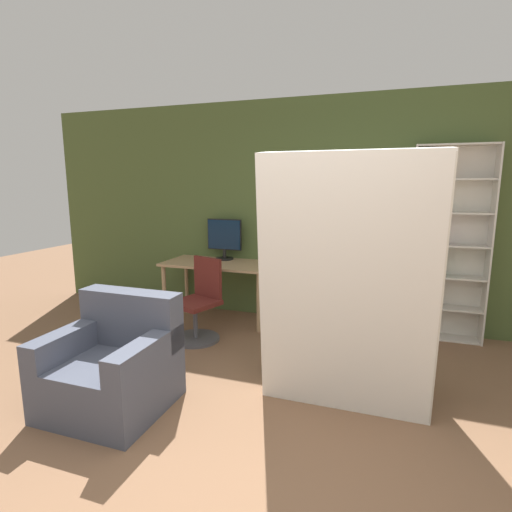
% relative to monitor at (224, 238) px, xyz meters
% --- Properties ---
extents(wall_back, '(8.00, 0.06, 2.70)m').
position_rel_monitor_xyz_m(wall_back, '(1.38, 0.16, 0.34)').
color(wall_back, '#47592D').
rests_on(wall_back, ground).
extents(desk, '(1.37, 0.69, 0.73)m').
position_rel_monitor_xyz_m(desk, '(0.01, -0.21, -0.37)').
color(desk, tan).
rests_on(desk, ground).
extents(monitor, '(0.47, 0.23, 0.52)m').
position_rel_monitor_xyz_m(monitor, '(0.00, 0.00, 0.00)').
color(monitor, black).
rests_on(monitor, desk).
extents(office_chair, '(0.56, 0.56, 0.90)m').
position_rel_monitor_xyz_m(office_chair, '(0.08, -0.90, -0.66)').
color(office_chair, '#4C4C51').
rests_on(office_chair, ground).
extents(bookshelf, '(0.79, 0.26, 2.10)m').
position_rel_monitor_xyz_m(bookshelf, '(2.52, 0.03, 0.01)').
color(bookshelf, beige).
rests_on(bookshelf, ground).
extents(mattress_near, '(1.26, 0.44, 1.93)m').
position_rel_monitor_xyz_m(mattress_near, '(1.76, -1.79, -0.05)').
color(mattress_near, silver).
rests_on(mattress_near, ground).
extents(mattress_far, '(1.26, 0.43, 1.93)m').
position_rel_monitor_xyz_m(mattress_far, '(1.76, -1.43, -0.05)').
color(mattress_far, silver).
rests_on(mattress_far, ground).
extents(armchair, '(0.85, 0.80, 0.85)m').
position_rel_monitor_xyz_m(armchair, '(0.08, -2.32, -0.69)').
color(armchair, '#474C5B').
rests_on(armchair, ground).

